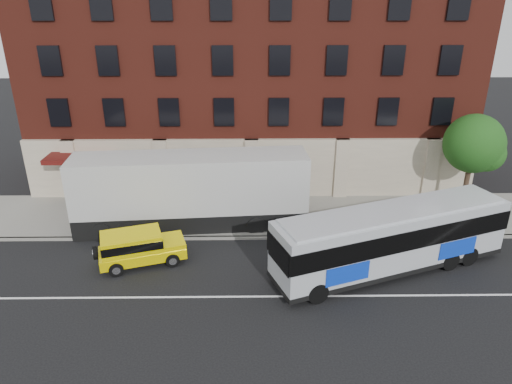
{
  "coord_description": "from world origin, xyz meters",
  "views": [
    {
      "loc": [
        -0.05,
        -17.42,
        13.06
      ],
      "look_at": [
        0.22,
        5.5,
        3.14
      ],
      "focal_mm": 32.67,
      "sensor_mm": 36.0,
      "label": 1
    }
  ],
  "objects_px": {
    "street_tree": "(474,146)",
    "shipping_container": "(191,192)",
    "sign_pole": "(101,216)",
    "yellow_suv": "(138,246)",
    "city_bus": "(392,237)"
  },
  "relations": [
    {
      "from": "street_tree",
      "to": "shipping_container",
      "type": "xyz_separation_m",
      "value": [
        -17.08,
        -1.88,
        -2.19
      ]
    },
    {
      "from": "city_bus",
      "to": "shipping_container",
      "type": "distance_m",
      "value": 11.54
    },
    {
      "from": "street_tree",
      "to": "yellow_suv",
      "type": "bearing_deg",
      "value": -162.88
    },
    {
      "from": "sign_pole",
      "to": "shipping_container",
      "type": "relative_size",
      "value": 0.18
    },
    {
      "from": "yellow_suv",
      "to": "sign_pole",
      "type": "bearing_deg",
      "value": 134.44
    },
    {
      "from": "city_bus",
      "to": "yellow_suv",
      "type": "relative_size",
      "value": 2.64
    },
    {
      "from": "sign_pole",
      "to": "shipping_container",
      "type": "xyz_separation_m",
      "value": [
        4.96,
        1.45,
        0.77
      ]
    },
    {
      "from": "sign_pole",
      "to": "yellow_suv",
      "type": "height_order",
      "value": "sign_pole"
    },
    {
      "from": "yellow_suv",
      "to": "shipping_container",
      "type": "xyz_separation_m",
      "value": [
        2.36,
        4.11,
        1.21
      ]
    },
    {
      "from": "city_bus",
      "to": "yellow_suv",
      "type": "height_order",
      "value": "city_bus"
    },
    {
      "from": "shipping_container",
      "to": "sign_pole",
      "type": "bearing_deg",
      "value": -163.66
    },
    {
      "from": "sign_pole",
      "to": "city_bus",
      "type": "relative_size",
      "value": 0.2
    },
    {
      "from": "sign_pole",
      "to": "city_bus",
      "type": "height_order",
      "value": "city_bus"
    },
    {
      "from": "sign_pole",
      "to": "street_tree",
      "type": "relative_size",
      "value": 0.4
    },
    {
      "from": "street_tree",
      "to": "city_bus",
      "type": "distance_m",
      "value": 9.75
    }
  ]
}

